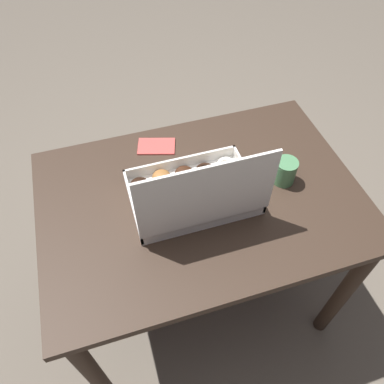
{
  "coord_description": "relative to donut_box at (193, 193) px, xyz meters",
  "views": [
    {
      "loc": [
        0.25,
        0.71,
        1.7
      ],
      "look_at": [
        0.03,
        -0.01,
        0.76
      ],
      "focal_mm": 35.0,
      "sensor_mm": 36.0,
      "label": 1
    }
  ],
  "objects": [
    {
      "name": "donut_box",
      "position": [
        0.0,
        0.0,
        0.0
      ],
      "size": [
        0.4,
        0.28,
        0.29
      ],
      "color": "white",
      "rests_on": "dining_table"
    },
    {
      "name": "paper_napkin",
      "position": [
        0.05,
        -0.29,
        -0.05
      ],
      "size": [
        0.15,
        0.12,
        0.01
      ],
      "color": "#CC4C47",
      "rests_on": "dining_table"
    },
    {
      "name": "ground_plane",
      "position": [
        -0.03,
        -0.02,
        -0.79
      ],
      "size": [
        8.0,
        8.0,
        0.0
      ],
      "primitive_type": "plane",
      "color": "#6B6054"
    },
    {
      "name": "coffee_mug",
      "position": [
        -0.32,
        -0.0,
        -0.01
      ],
      "size": [
        0.07,
        0.07,
        0.09
      ],
      "color": "#4C8456",
      "rests_on": "dining_table"
    },
    {
      "name": "dining_table",
      "position": [
        -0.03,
        -0.02,
        -0.17
      ],
      "size": [
        1.05,
        0.73,
        0.74
      ],
      "color": "#38281E",
      "rests_on": "ground_plane"
    }
  ]
}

